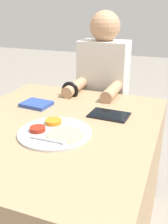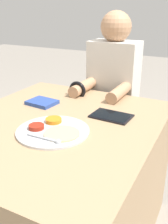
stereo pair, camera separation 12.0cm
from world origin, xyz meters
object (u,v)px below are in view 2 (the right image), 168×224
thali_tray (53,130)px  tablet_device (111,116)px  person_diner (112,105)px  red_notebook (42,103)px

thali_tray → tablet_device: (0.17, 0.27, -0.00)m
tablet_device → person_diner: bearing=110.4°
thali_tray → red_notebook: size_ratio=1.95×
thali_tray → red_notebook: thali_tray is taller
thali_tray → person_diner: bearing=91.5°
red_notebook → person_diner: 0.58m
thali_tray → person_diner: 0.79m
tablet_device → thali_tray: bearing=-121.3°
thali_tray → tablet_device: thali_tray is taller
person_diner → thali_tray: bearing=-88.5°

